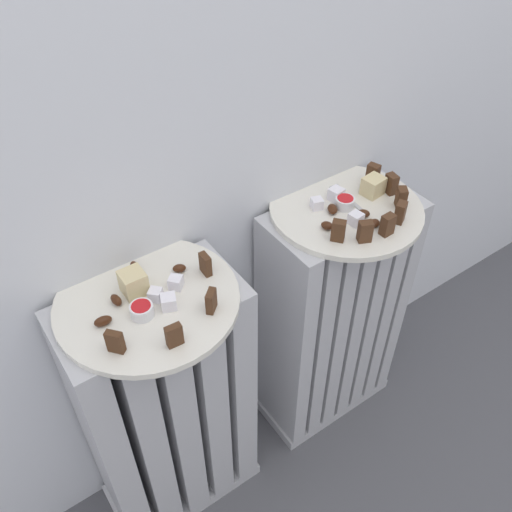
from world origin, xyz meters
TOP-DOWN VIEW (x-y plane):
  - radiator_left at (-0.22, 0.28)m, footprint 0.34×0.18m
  - radiator_right at (0.22, 0.28)m, footprint 0.34×0.18m
  - plate_left at (-0.22, 0.28)m, footprint 0.31×0.31m
  - plate_right at (0.22, 0.28)m, footprint 0.31×0.31m
  - dark_cake_slice_left_0 at (-0.31, 0.21)m, footprint 0.03×0.03m
  - dark_cake_slice_left_1 at (-0.23, 0.17)m, footprint 0.03×0.01m
  - dark_cake_slice_left_2 at (-0.15, 0.20)m, footprint 0.03×0.03m
  - dark_cake_slice_left_3 at (-0.11, 0.28)m, footprint 0.01×0.03m
  - marble_cake_slice_left_0 at (-0.23, 0.30)m, footprint 0.04×0.04m
  - turkish_delight_left_0 at (-0.21, 0.27)m, footprint 0.03×0.03m
  - turkish_delight_left_1 at (-0.20, 0.24)m, footprint 0.03×0.03m
  - turkish_delight_left_2 at (-0.17, 0.28)m, footprint 0.03×0.03m
  - medjool_date_left_0 at (-0.30, 0.27)m, footprint 0.03×0.02m
  - medjool_date_left_1 at (-0.15, 0.31)m, footprint 0.03×0.02m
  - medjool_date_left_2 at (-0.27, 0.30)m, footprint 0.02×0.03m
  - medjool_date_left_3 at (-0.21, 0.35)m, footprint 0.02×0.02m
  - jam_bowl_left at (-0.24, 0.25)m, footprint 0.04×0.04m
  - dark_cake_slice_right_0 at (0.14, 0.21)m, footprint 0.03×0.03m
  - dark_cake_slice_right_1 at (0.18, 0.18)m, footprint 0.03×0.03m
  - dark_cake_slice_right_2 at (0.23, 0.17)m, footprint 0.03×0.02m
  - dark_cake_slice_right_3 at (0.27, 0.19)m, footprint 0.03×0.03m
  - dark_cake_slice_right_4 at (0.31, 0.22)m, footprint 0.03×0.03m
  - dark_cake_slice_right_5 at (0.33, 0.26)m, footprint 0.02×0.03m
  - dark_cake_slice_right_6 at (0.32, 0.31)m, footprint 0.02×0.03m
  - marble_cake_slice_right_0 at (0.29, 0.28)m, footprint 0.05×0.04m
  - turkish_delight_right_0 at (0.22, 0.31)m, footprint 0.03×0.03m
  - turkish_delight_right_1 at (0.17, 0.31)m, footprint 0.03×0.03m
  - turkish_delight_right_2 at (0.20, 0.23)m, footprint 0.03×0.03m
  - medjool_date_right_0 at (0.14, 0.25)m, footprint 0.03×0.03m
  - medjool_date_right_1 at (0.19, 0.28)m, footprint 0.03×0.03m
  - medjool_date_right_2 at (0.23, 0.24)m, footprint 0.03×0.03m
  - medjool_date_right_3 at (0.22, 0.20)m, footprint 0.03×0.02m
  - jam_bowl_right at (0.22, 0.28)m, footprint 0.04×0.04m
  - fork at (0.24, 0.30)m, footprint 0.03×0.11m

SIDE VIEW (x-z plane):
  - radiator_right at x=0.22m, z-range 0.00..0.65m
  - radiator_left at x=-0.22m, z-range 0.00..0.65m
  - plate_left at x=-0.22m, z-range 0.65..0.66m
  - plate_right at x=0.22m, z-range 0.65..0.66m
  - fork at x=0.24m, z-range 0.66..0.67m
  - medjool_date_right_3 at x=0.22m, z-range 0.66..0.68m
  - medjool_date_right_2 at x=0.23m, z-range 0.66..0.68m
  - medjool_date_left_1 at x=-0.15m, z-range 0.66..0.68m
  - medjool_date_right_1 at x=0.19m, z-range 0.66..0.68m
  - medjool_date_left_3 at x=-0.21m, z-range 0.66..0.68m
  - medjool_date_right_0 at x=0.14m, z-range 0.66..0.68m
  - medjool_date_left_0 at x=-0.30m, z-range 0.66..0.68m
  - medjool_date_left_2 at x=-0.27m, z-range 0.66..0.68m
  - turkish_delight_left_0 at x=-0.21m, z-range 0.66..0.68m
  - turkish_delight_left_2 at x=-0.17m, z-range 0.66..0.68m
  - turkish_delight_right_1 at x=0.17m, z-range 0.66..0.68m
  - turkish_delight_right_2 at x=0.20m, z-range 0.66..0.69m
  - turkish_delight_left_1 at x=-0.20m, z-range 0.66..0.69m
  - jam_bowl_right at x=0.22m, z-range 0.66..0.69m
  - jam_bowl_left at x=-0.24m, z-range 0.66..0.69m
  - turkish_delight_right_0 at x=0.22m, z-range 0.66..0.69m
  - marble_cake_slice_right_0 at x=0.29m, z-range 0.66..0.70m
  - dark_cake_slice_left_0 at x=-0.31m, z-range 0.66..0.70m
  - dark_cake_slice_left_1 at x=-0.23m, z-range 0.66..0.70m
  - dark_cake_slice_left_2 at x=-0.15m, z-range 0.66..0.70m
  - dark_cake_slice_left_3 at x=-0.11m, z-range 0.66..0.70m
  - dark_cake_slice_right_0 at x=0.14m, z-range 0.66..0.71m
  - dark_cake_slice_right_1 at x=0.18m, z-range 0.66..0.71m
  - dark_cake_slice_right_2 at x=0.23m, z-range 0.66..0.71m
  - dark_cake_slice_right_3 at x=0.27m, z-range 0.66..0.71m
  - dark_cake_slice_right_4 at x=0.31m, z-range 0.66..0.71m
  - dark_cake_slice_right_5 at x=0.33m, z-range 0.66..0.71m
  - dark_cake_slice_right_6 at x=0.32m, z-range 0.66..0.71m
  - marble_cake_slice_left_0 at x=-0.23m, z-range 0.66..0.71m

